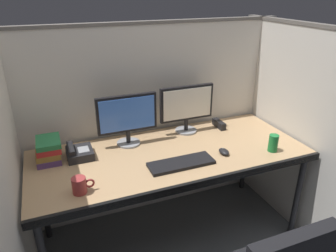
% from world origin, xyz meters
% --- Properties ---
extents(cubicle_partition_rear, '(2.21, 0.06, 1.57)m').
position_xyz_m(cubicle_partition_rear, '(0.00, 0.74, 0.79)').
color(cubicle_partition_rear, beige).
rests_on(cubicle_partition_rear, ground).
extents(cubicle_partition_left, '(0.06, 1.41, 1.57)m').
position_xyz_m(cubicle_partition_left, '(-0.99, 0.20, 0.79)').
color(cubicle_partition_left, beige).
rests_on(cubicle_partition_left, ground).
extents(cubicle_partition_right, '(0.06, 1.41, 1.57)m').
position_xyz_m(cubicle_partition_right, '(0.99, 0.20, 0.79)').
color(cubicle_partition_right, beige).
rests_on(cubicle_partition_right, ground).
extents(desk, '(1.90, 0.80, 0.74)m').
position_xyz_m(desk, '(0.00, 0.29, 0.69)').
color(desk, tan).
rests_on(desk, ground).
extents(monitor_left, '(0.43, 0.17, 0.37)m').
position_xyz_m(monitor_left, '(-0.24, 0.53, 0.96)').
color(monitor_left, gray).
rests_on(monitor_left, desk).
extents(monitor_right, '(0.43, 0.17, 0.37)m').
position_xyz_m(monitor_right, '(0.24, 0.58, 0.96)').
color(monitor_right, gray).
rests_on(monitor_right, desk).
extents(keyboard_main, '(0.43, 0.15, 0.02)m').
position_xyz_m(keyboard_main, '(-0.00, 0.12, 0.75)').
color(keyboard_main, black).
rests_on(keyboard_main, desk).
extents(computer_mouse, '(0.06, 0.10, 0.04)m').
position_xyz_m(computer_mouse, '(0.33, 0.14, 0.76)').
color(computer_mouse, black).
rests_on(computer_mouse, desk).
extents(red_stapler, '(0.04, 0.15, 0.06)m').
position_xyz_m(red_stapler, '(0.53, 0.55, 0.77)').
color(red_stapler, black).
rests_on(red_stapler, desk).
extents(desk_phone, '(0.17, 0.19, 0.09)m').
position_xyz_m(desk_phone, '(-0.60, 0.47, 0.77)').
color(desk_phone, black).
rests_on(desk_phone, desk).
extents(soda_can, '(0.07, 0.07, 0.12)m').
position_xyz_m(soda_can, '(0.67, 0.06, 0.80)').
color(soda_can, '#197233').
rests_on(soda_can, desk).
extents(book_stack, '(0.16, 0.22, 0.15)m').
position_xyz_m(book_stack, '(-0.79, 0.50, 0.81)').
color(book_stack, '#4C3366').
rests_on(book_stack, desk).
extents(coffee_mug, '(0.13, 0.08, 0.09)m').
position_xyz_m(coffee_mug, '(-0.64, 0.06, 0.79)').
color(coffee_mug, '#993333').
rests_on(coffee_mug, desk).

